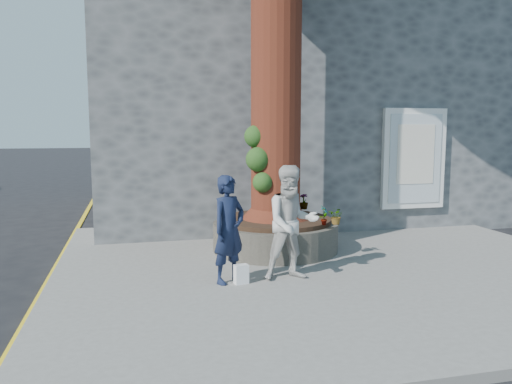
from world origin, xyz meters
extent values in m
plane|color=black|center=(0.00, 0.00, 0.00)|extent=(120.00, 120.00, 0.00)
cube|color=slate|center=(1.50, 1.00, 0.06)|extent=(9.00, 8.00, 0.12)
cube|color=yellow|center=(-3.05, 1.00, 0.00)|extent=(0.10, 30.00, 0.01)
cube|color=#474A4C|center=(2.50, 7.20, 3.00)|extent=(10.00, 8.00, 6.00)
cube|color=white|center=(4.30, 3.14, 1.70)|extent=(1.50, 0.12, 2.20)
cube|color=silver|center=(4.30, 3.08, 1.70)|extent=(1.25, 0.04, 1.95)
cube|color=silver|center=(4.30, 3.06, 1.80)|extent=(0.90, 0.02, 1.30)
cylinder|color=black|center=(0.80, 2.00, 0.38)|extent=(2.30, 2.30, 0.52)
cylinder|color=black|center=(0.80, 2.00, 0.68)|extent=(2.04, 2.04, 0.08)
cylinder|color=#461611|center=(0.80, 2.00, 4.47)|extent=(0.90, 0.90, 7.50)
cone|color=#461611|center=(0.80, 2.00, 1.07)|extent=(1.24, 1.24, 0.70)
sphere|color=#1B3E14|center=(0.42, 1.80, 1.82)|extent=(0.44, 0.44, 0.44)
sphere|color=#1B3E14|center=(0.48, 1.70, 1.42)|extent=(0.36, 0.36, 0.36)
sphere|color=#1B3E14|center=(0.40, 1.92, 2.22)|extent=(0.40, 0.40, 0.40)
imported|color=#131B34|center=(-0.40, 0.26, 0.91)|extent=(0.69, 0.63, 1.58)
imported|color=beige|center=(0.53, 0.20, 0.97)|extent=(0.83, 0.65, 1.70)
cube|color=white|center=(-0.25, 0.15, 0.26)|extent=(0.22, 0.15, 0.28)
imported|color=gray|center=(1.42, 1.15, 0.89)|extent=(0.21, 0.21, 0.34)
imported|color=gray|center=(1.33, 2.85, 0.90)|extent=(0.27, 0.27, 0.36)
imported|color=gray|center=(1.65, 2.85, 0.88)|extent=(0.19, 0.19, 0.32)
imported|color=gray|center=(1.65, 1.15, 0.87)|extent=(0.35, 0.35, 0.29)
camera|label=1|loc=(-1.72, -6.72, 2.35)|focal=35.00mm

